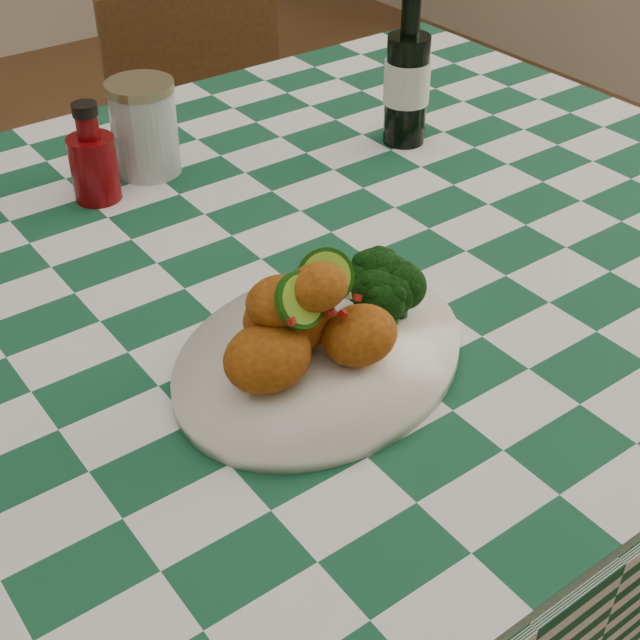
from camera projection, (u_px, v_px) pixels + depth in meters
dining_table at (211, 523)px, 1.23m from camera, size 1.66×1.06×0.79m
plate at (320, 357)px, 0.88m from camera, size 0.38×0.33×0.02m
fried_chicken_pile at (312, 311)px, 0.84m from camera, size 0.16×0.12×0.10m
broccoli_side at (388, 284)px, 0.91m from camera, size 0.09×0.09×0.07m
ketchup_bottle at (92, 152)px, 1.12m from camera, size 0.07×0.07×0.13m
mason_jar at (144, 128)px, 1.18m from camera, size 0.09×0.09×0.13m
beer_bottle at (408, 66)px, 1.23m from camera, size 0.08×0.08×0.22m
wooden_chair_right at (221, 206)px, 1.91m from camera, size 0.47×0.48×0.82m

